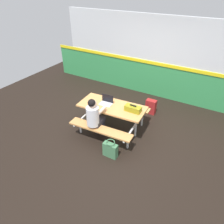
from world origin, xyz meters
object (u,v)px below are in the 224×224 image
laptop_silver (106,102)px  student_nearer (95,116)px  toolbox_grey (133,109)px  picnic_table_main (112,111)px  backpack_dark (151,107)px  tote_bag_bright (110,150)px

laptop_silver → student_nearer: bearing=-87.3°
laptop_silver → toolbox_grey: size_ratio=0.83×
picnic_table_main → backpack_dark: picnic_table_main is taller
picnic_table_main → toolbox_grey: (0.57, 0.04, 0.24)m
toolbox_grey → backpack_dark: size_ratio=0.91×
picnic_table_main → toolbox_grey: toolbox_grey is taller
picnic_table_main → laptop_silver: size_ratio=5.26×
student_nearer → tote_bag_bright: size_ratio=2.81×
toolbox_grey → backpack_dark: bearing=88.2°
picnic_table_main → backpack_dark: 1.47m
backpack_dark → laptop_silver: bearing=-122.1°
laptop_silver → backpack_dark: laptop_silver is taller
picnic_table_main → student_nearer: size_ratio=1.46×
picnic_table_main → toolbox_grey: 0.62m
laptop_silver → tote_bag_bright: size_ratio=0.78×
student_nearer → backpack_dark: (0.76, 1.85, -0.49)m
picnic_table_main → tote_bag_bright: 1.09m
student_nearer → laptop_silver: 0.60m
laptop_silver → toolbox_grey: laptop_silver is taller
toolbox_grey → tote_bag_bright: (-0.08, -0.94, -0.62)m
student_nearer → toolbox_grey: 0.95m
student_nearer → backpack_dark: student_nearer is taller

